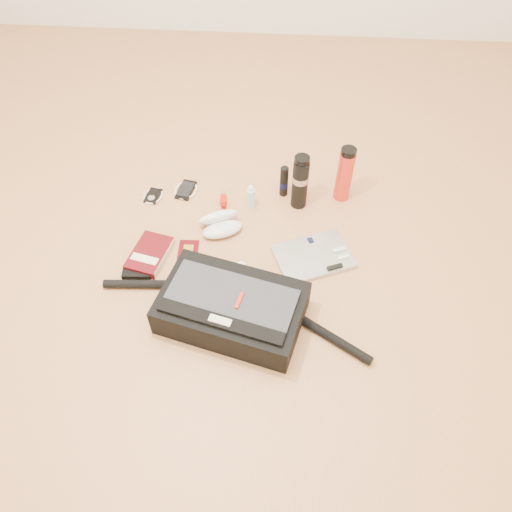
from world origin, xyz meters
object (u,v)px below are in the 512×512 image
at_px(laptop, 314,257).
at_px(book, 150,254).
at_px(thermos_red, 345,174).
at_px(messenger_bag, 231,308).
at_px(thermos_black, 300,182).

relative_size(laptop, book, 1.56).
bearing_deg(thermos_red, book, -152.24).
xyz_separation_m(messenger_bag, thermos_red, (0.43, 0.69, 0.07)).
distance_m(book, thermos_black, 0.71).
bearing_deg(book, messenger_bag, -22.69).
xyz_separation_m(book, thermos_black, (0.61, 0.36, 0.12)).
xyz_separation_m(messenger_bag, thermos_black, (0.24, 0.63, 0.07)).
distance_m(laptop, thermos_red, 0.42).
bearing_deg(messenger_bag, thermos_red, 72.29).
bearing_deg(thermos_red, laptop, -108.35).
relative_size(messenger_bag, laptop, 2.86).
bearing_deg(laptop, book, 161.14).
relative_size(book, thermos_red, 0.86).
height_order(messenger_bag, book, messenger_bag).
distance_m(thermos_black, thermos_red, 0.21).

